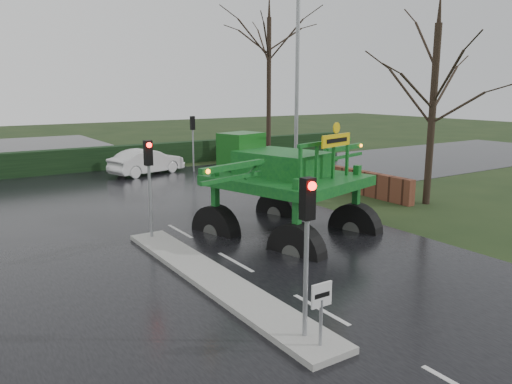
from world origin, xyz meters
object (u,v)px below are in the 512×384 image
traffic_signal_mid (149,168)px  traffic_signal_far (193,131)px  crop_sprayer (291,179)px  white_sedan (147,174)px  keep_left_sign (321,304)px  street_light_right (292,73)px  traffic_signal_near (307,224)px

traffic_signal_mid → traffic_signal_far: bearing=58.1°
crop_sprayer → white_sedan: size_ratio=1.89×
keep_left_sign → white_sedan: bearing=77.4°
keep_left_sign → white_sedan: (4.95, 22.18, -1.06)m
keep_left_sign → street_light_right: (9.49, 13.50, 4.93)m
street_light_right → traffic_signal_near: bearing=-126.1°
traffic_signal_mid → traffic_signal_near: bearing=-90.0°
keep_left_sign → crop_sprayer: (3.30, 5.35, 1.39)m
traffic_signal_far → traffic_signal_near: bearing=69.6°
traffic_signal_near → crop_sprayer: 5.87m
keep_left_sign → traffic_signal_near: traffic_signal_near is taller
traffic_signal_far → white_sedan: (-2.85, 0.67, -2.59)m
traffic_signal_mid → white_sedan: 14.32m
crop_sprayer → white_sedan: bearing=68.8°
white_sedan → street_light_right: bearing=-168.5°
keep_left_sign → traffic_signal_mid: traffic_signal_mid is taller
traffic_signal_near → street_light_right: street_light_right is taller
crop_sprayer → white_sedan: 17.08m
keep_left_sign → traffic_signal_near: bearing=90.0°
street_light_right → white_sedan: street_light_right is taller
street_light_right → white_sedan: 11.48m
traffic_signal_near → traffic_signal_mid: same height
street_light_right → crop_sprayer: (-6.20, -8.15, -3.55)m
traffic_signal_mid → traffic_signal_far: 14.75m
keep_left_sign → white_sedan: keep_left_sign is taller
keep_left_sign → traffic_signal_far: size_ratio=0.38×
street_light_right → crop_sprayer: 10.84m
traffic_signal_near → traffic_signal_far: 22.42m
traffic_signal_mid → crop_sprayer: size_ratio=0.39×
crop_sprayer → street_light_right: bearing=37.2°
traffic_signal_mid → crop_sprayer: 4.92m
street_light_right → crop_sprayer: size_ratio=1.12×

